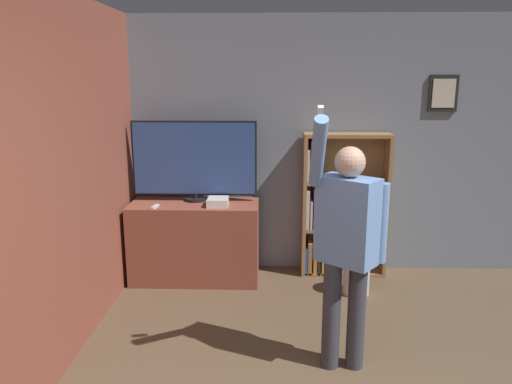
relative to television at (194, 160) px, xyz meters
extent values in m
cube|color=gray|center=(1.31, 0.29, 0.10)|extent=(6.02, 0.06, 2.70)
cube|color=black|center=(2.54, 0.24, 0.66)|extent=(0.29, 0.02, 0.37)
cube|color=beige|center=(2.54, 0.23, 0.66)|extent=(0.23, 0.01, 0.29)
cube|color=brown|center=(-0.73, -1.31, 0.10)|extent=(0.06, 4.74, 2.70)
cube|color=brown|center=(0.00, -0.11, -0.84)|extent=(1.31, 0.56, 0.82)
cylinder|color=black|center=(0.00, 0.00, -0.41)|extent=(0.22, 0.22, 0.03)
cylinder|color=black|center=(0.00, 0.00, -0.37)|extent=(0.06, 0.06, 0.05)
cube|color=black|center=(0.00, 0.00, 0.02)|extent=(1.27, 0.04, 0.77)
cube|color=#2D4C8C|center=(0.00, -0.02, 0.02)|extent=(1.24, 0.01, 0.73)
cube|color=white|center=(0.25, -0.20, -0.39)|extent=(0.20, 0.23, 0.08)
cube|color=white|center=(-0.36, -0.30, -0.42)|extent=(0.06, 0.14, 0.02)
cube|color=#997047|center=(1.13, 0.10, -0.49)|extent=(0.04, 0.28, 1.51)
cube|color=#997047|center=(1.99, 0.10, -0.49)|extent=(0.04, 0.28, 1.51)
cube|color=#997047|center=(1.56, 0.23, -0.49)|extent=(0.89, 0.01, 1.51)
cube|color=#997047|center=(1.56, 0.10, -1.23)|extent=(0.82, 0.28, 0.04)
cube|color=#997047|center=(1.56, 0.10, -0.75)|extent=(0.82, 0.28, 0.04)
cube|color=#997047|center=(1.56, 0.10, -0.24)|extent=(0.82, 0.28, 0.04)
cube|color=#997047|center=(1.56, 0.10, 0.25)|extent=(0.82, 0.28, 0.04)
cube|color=#2D569E|center=(1.16, 0.08, -1.09)|extent=(0.02, 0.23, 0.29)
cube|color=#99663D|center=(1.20, 0.07, -1.06)|extent=(0.04, 0.22, 0.35)
cube|color=orange|center=(1.26, 0.09, -1.09)|extent=(0.04, 0.26, 0.29)
cube|color=#232328|center=(1.30, 0.06, -1.10)|extent=(0.03, 0.21, 0.26)
cube|color=gold|center=(1.35, 0.08, -1.08)|extent=(0.03, 0.24, 0.31)
cube|color=#5B8E99|center=(1.39, 0.08, -1.05)|extent=(0.03, 0.25, 0.37)
cube|color=beige|center=(1.17, 0.09, -0.52)|extent=(0.03, 0.26, 0.41)
cube|color=beige|center=(1.20, 0.08, -0.58)|extent=(0.02, 0.25, 0.30)
cube|color=#7A3889|center=(1.25, 0.06, -0.51)|extent=(0.04, 0.21, 0.43)
cube|color=#99663D|center=(1.30, 0.09, -0.52)|extent=(0.02, 0.25, 0.42)
cube|color=red|center=(1.33, 0.06, -0.56)|extent=(0.02, 0.20, 0.33)
cube|color=beige|center=(1.16, 0.07, -0.06)|extent=(0.02, 0.22, 0.33)
cube|color=#7A3889|center=(1.20, 0.08, -0.01)|extent=(0.04, 0.24, 0.42)
cube|color=orange|center=(1.25, 0.09, -0.02)|extent=(0.03, 0.26, 0.40)
cube|color=#338447|center=(1.29, 0.07, -0.05)|extent=(0.04, 0.23, 0.35)
cylinder|color=#383842|center=(1.23, -1.69, -0.84)|extent=(0.13, 0.13, 0.82)
cylinder|color=#383842|center=(1.41, -1.69, -0.84)|extent=(0.13, 0.13, 0.82)
cube|color=#6B93D1|center=(1.32, -1.69, -0.13)|extent=(0.45, 0.42, 0.61)
sphere|color=tan|center=(1.32, -1.69, 0.28)|extent=(0.21, 0.21, 0.21)
cylinder|color=#6B93D1|center=(1.55, -1.69, -0.15)|extent=(0.09, 0.09, 0.56)
cylinder|color=#6B93D1|center=(1.09, -1.80, 0.36)|extent=(0.09, 0.40, 0.51)
cube|color=white|center=(1.09, -1.85, 0.60)|extent=(0.04, 0.09, 0.14)
cylinder|color=#B7B7BC|center=(1.62, -0.42, -1.06)|extent=(0.26, 0.26, 0.38)
camera|label=1|loc=(0.79, -5.00, 0.86)|focal=35.00mm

